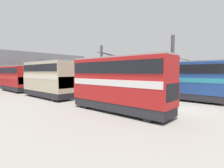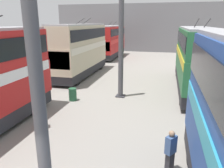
{
  "view_description": "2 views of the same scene",
  "coord_description": "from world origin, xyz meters",
  "px_view_note": "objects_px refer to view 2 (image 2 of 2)",
  "views": [
    {
      "loc": [
        -5.82,
        17.49,
        3.69
      ],
      "look_at": [
        10.22,
        -0.27,
        2.01
      ],
      "focal_mm": 28.0,
      "sensor_mm": 36.0,
      "label": 1
    },
    {
      "loc": [
        -3.02,
        -3.12,
        5.3
      ],
      "look_at": [
        10.44,
        0.26,
        1.37
      ],
      "focal_mm": 35.0,
      "sensor_mm": 36.0,
      "label": 2
    }
  ],
  "objects_px": {
    "bus_left_far": "(196,55)",
    "person_by_right_row": "(39,112)",
    "bus_right_far": "(110,40)",
    "oil_drum": "(73,94)",
    "person_by_left_row": "(170,150)",
    "bus_right_mid": "(80,47)"
  },
  "relations": [
    {
      "from": "person_by_left_row",
      "to": "bus_right_mid",
      "type": "bearing_deg",
      "value": -21.05
    },
    {
      "from": "bus_right_far",
      "to": "person_by_left_row",
      "type": "relative_size",
      "value": 5.77
    },
    {
      "from": "bus_left_far",
      "to": "bus_right_far",
      "type": "xyz_separation_m",
      "value": [
        14.45,
        10.73,
        -0.07
      ]
    },
    {
      "from": "oil_drum",
      "to": "bus_left_far",
      "type": "bearing_deg",
      "value": -59.43
    },
    {
      "from": "person_by_right_row",
      "to": "person_by_left_row",
      "type": "xyz_separation_m",
      "value": [
        -1.94,
        -6.49,
        0.02
      ]
    },
    {
      "from": "bus_right_mid",
      "to": "person_by_left_row",
      "type": "bearing_deg",
      "value": -146.56
    },
    {
      "from": "person_by_right_row",
      "to": "oil_drum",
      "type": "relative_size",
      "value": 1.83
    },
    {
      "from": "bus_right_far",
      "to": "person_by_right_row",
      "type": "bearing_deg",
      "value": -174.32
    },
    {
      "from": "bus_right_mid",
      "to": "oil_drum",
      "type": "distance_m",
      "value": 7.96
    },
    {
      "from": "bus_right_mid",
      "to": "person_by_left_row",
      "type": "distance_m",
      "value": 16.19
    },
    {
      "from": "bus_left_far",
      "to": "person_by_right_row",
      "type": "distance_m",
      "value": 12.61
    },
    {
      "from": "person_by_right_row",
      "to": "person_by_left_row",
      "type": "relative_size",
      "value": 0.98
    },
    {
      "from": "person_by_left_row",
      "to": "oil_drum",
      "type": "height_order",
      "value": "person_by_left_row"
    },
    {
      "from": "bus_right_mid",
      "to": "bus_right_far",
      "type": "relative_size",
      "value": 1.05
    },
    {
      "from": "bus_left_far",
      "to": "person_by_right_row",
      "type": "relative_size",
      "value": 7.07
    },
    {
      "from": "bus_right_mid",
      "to": "bus_right_far",
      "type": "distance_m",
      "value": 12.23
    },
    {
      "from": "bus_left_far",
      "to": "bus_right_far",
      "type": "height_order",
      "value": "bus_left_far"
    },
    {
      "from": "bus_right_far",
      "to": "oil_drum",
      "type": "relative_size",
      "value": 10.75
    },
    {
      "from": "bus_left_far",
      "to": "bus_right_mid",
      "type": "distance_m",
      "value": 10.95
    },
    {
      "from": "person_by_right_row",
      "to": "oil_drum",
      "type": "distance_m",
      "value": 4.27
    },
    {
      "from": "bus_right_far",
      "to": "person_by_right_row",
      "type": "height_order",
      "value": "bus_right_far"
    },
    {
      "from": "person_by_left_row",
      "to": "bus_left_far",
      "type": "bearing_deg",
      "value": -64.02
    }
  ]
}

